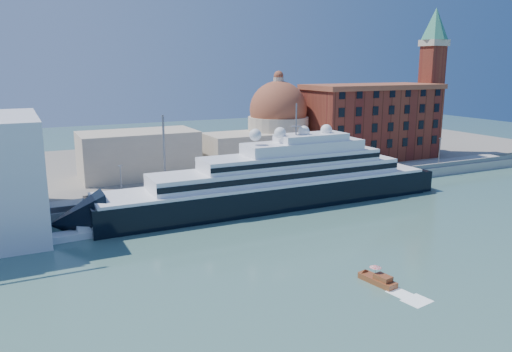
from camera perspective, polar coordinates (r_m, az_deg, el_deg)
ground at (r=92.94m, az=7.71°, el=-7.04°), size 400.00×400.00×0.00m
quay at (r=121.02m, az=-1.22°, el=-1.67°), size 180.00×10.00×2.50m
land at (r=158.33m, az=-7.49°, el=1.53°), size 260.00×72.00×2.00m
quay_fence at (r=116.62m, az=-0.30°, el=-1.28°), size 180.00×0.10×1.20m
superyacht at (r=110.15m, az=0.68°, el=-1.31°), size 89.05×12.35×26.61m
service_barge at (r=97.69m, az=-19.61°, el=-6.29°), size 10.47×4.11×2.31m
water_taxi at (r=75.87m, az=13.81°, el=-11.38°), size 2.92×6.15×2.81m
warehouse at (r=161.37m, az=13.04°, el=6.12°), size 43.00×19.00×23.25m
campanile at (r=176.60m, az=19.47°, el=11.13°), size 8.40×8.40×47.00m
church at (r=142.99m, az=-2.93°, el=4.47°), size 66.00×18.00×25.50m
lamp_posts at (r=112.93m, az=-6.71°, el=1.68°), size 120.80×2.40×18.00m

